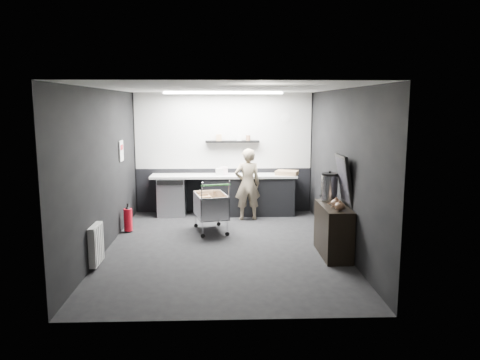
{
  "coord_description": "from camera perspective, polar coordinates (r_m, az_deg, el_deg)",
  "views": [
    {
      "loc": [
        -0.01,
        -7.79,
        2.45
      ],
      "look_at": [
        0.29,
        0.4,
        1.11
      ],
      "focal_mm": 35.0,
      "sensor_mm": 36.0,
      "label": 1
    }
  ],
  "objects": [
    {
      "name": "dado_panel",
      "position": [
        10.7,
        -2.0,
        -1.23
      ],
      "size": [
        3.95,
        0.02,
        1.0
      ],
      "primitive_type": "cube",
      "color": "black",
      "rests_on": "wall_back"
    },
    {
      "name": "wall_front",
      "position": [
        5.16,
        -1.91,
        -3.06
      ],
      "size": [
        5.5,
        0.0,
        5.5
      ],
      "primitive_type": "plane",
      "rotation": [
        -1.57,
        0.0,
        0.0
      ],
      "color": "black",
      "rests_on": "floor"
    },
    {
      "name": "prep_counter",
      "position": [
        10.4,
        -1.24,
        -1.77
      ],
      "size": [
        3.2,
        0.61,
        0.9
      ],
      "color": "black",
      "rests_on": "floor"
    },
    {
      "name": "sideboard",
      "position": [
        7.79,
        11.35,
        -5.19
      ],
      "size": [
        0.47,
        1.1,
        1.65
      ],
      "color": "black",
      "rests_on": "floor"
    },
    {
      "name": "fire_extinguisher",
      "position": [
        9.29,
        -13.49,
        -4.63
      ],
      "size": [
        0.16,
        0.16,
        0.53
      ],
      "color": "red",
      "rests_on": "floor"
    },
    {
      "name": "poster_red_band",
      "position": [
        9.33,
        -14.26,
        3.89
      ],
      "size": [
        0.02,
        0.22,
        0.1
      ],
      "primitive_type": "cube",
      "color": "red",
      "rests_on": "poster"
    },
    {
      "name": "person",
      "position": [
        9.92,
        0.92,
        -0.52
      ],
      "size": [
        0.6,
        0.44,
        1.53
      ],
      "primitive_type": "imported",
      "rotation": [
        0.0,
        0.0,
        3.28
      ],
      "color": "#B8AD92",
      "rests_on": "floor"
    },
    {
      "name": "floating_shelf",
      "position": [
        10.44,
        -0.93,
        4.72
      ],
      "size": [
        1.2,
        0.22,
        0.04
      ],
      "primitive_type": "cube",
      "color": "black",
      "rests_on": "wall_back"
    },
    {
      "name": "shopping_cart",
      "position": [
        9.03,
        -3.6,
        -3.34
      ],
      "size": [
        0.73,
        1.03,
        1.01
      ],
      "color": "silver",
      "rests_on": "floor"
    },
    {
      "name": "kitchen_wall_panel",
      "position": [
        10.53,
        -2.04,
        6.01
      ],
      "size": [
        3.95,
        0.02,
        1.7
      ],
      "primitive_type": "cube",
      "color": "#B5B4B0",
      "rests_on": "wall_back"
    },
    {
      "name": "wall_left",
      "position": [
        8.11,
        -16.26,
        1.1
      ],
      "size": [
        0.0,
        5.5,
        5.5
      ],
      "primitive_type": "plane",
      "rotation": [
        1.57,
        0.0,
        1.57
      ],
      "color": "black",
      "rests_on": "floor"
    },
    {
      "name": "poster",
      "position": [
        9.34,
        -14.27,
        3.46
      ],
      "size": [
        0.02,
        0.3,
        0.4
      ],
      "primitive_type": "cube",
      "color": "silver",
      "rests_on": "wall_left"
    },
    {
      "name": "ceiling_strip",
      "position": [
        9.64,
        -2.06,
        10.58
      ],
      "size": [
        2.4,
        0.2,
        0.04
      ],
      "primitive_type": "cube",
      "color": "white",
      "rests_on": "ceiling"
    },
    {
      "name": "wall_right",
      "position": [
        8.12,
        12.28,
        1.27
      ],
      "size": [
        0.0,
        5.5,
        5.5
      ],
      "primitive_type": "plane",
      "rotation": [
        1.57,
        0.0,
        -1.57
      ],
      "color": "black",
      "rests_on": "floor"
    },
    {
      "name": "pink_tub",
      "position": [
        10.31,
        -1.98,
        1.12
      ],
      "size": [
        0.17,
        0.17,
        0.17
      ],
      "primitive_type": "cylinder",
      "color": "silver",
      "rests_on": "prep_counter"
    },
    {
      "name": "floor",
      "position": [
        8.16,
        -1.93,
        -8.2
      ],
      "size": [
        5.5,
        5.5,
        0.0
      ],
      "primitive_type": "plane",
      "color": "black",
      "rests_on": "ground"
    },
    {
      "name": "wall_back",
      "position": [
        10.59,
        -2.02,
        3.31
      ],
      "size": [
        5.5,
        0.0,
        5.5
      ],
      "primitive_type": "plane",
      "rotation": [
        1.57,
        0.0,
        0.0
      ],
      "color": "black",
      "rests_on": "floor"
    },
    {
      "name": "cardboard_box",
      "position": [
        10.36,
        5.74,
        0.89
      ],
      "size": [
        0.56,
        0.49,
        0.09
      ],
      "primitive_type": "cube",
      "rotation": [
        0.0,
        0.0,
        -0.35
      ],
      "color": "#9A7752",
      "rests_on": "prep_counter"
    },
    {
      "name": "radiator",
      "position": [
        7.45,
        -17.14,
        -7.52
      ],
      "size": [
        0.1,
        0.5,
        0.6
      ],
      "primitive_type": "cube",
      "color": "silver",
      "rests_on": "wall_left"
    },
    {
      "name": "white_container",
      "position": [
        10.26,
        -2.5,
        1.0
      ],
      "size": [
        0.18,
        0.14,
        0.15
      ],
      "primitive_type": "cube",
      "rotation": [
        0.0,
        0.0,
        0.06
      ],
      "color": "silver",
      "rests_on": "prep_counter"
    },
    {
      "name": "ceiling",
      "position": [
        7.79,
        -2.04,
        11.1
      ],
      "size": [
        5.5,
        5.5,
        0.0
      ],
      "primitive_type": "plane",
      "rotation": [
        3.14,
        0.0,
        0.0
      ],
      "color": "white",
      "rests_on": "wall_back"
    },
    {
      "name": "wall_clock",
      "position": [
        10.61,
        5.61,
        7.61
      ],
      "size": [
        0.2,
        0.03,
        0.2
      ],
      "primitive_type": "cylinder",
      "rotation": [
        1.57,
        0.0,
        0.0
      ],
      "color": "silver",
      "rests_on": "wall_back"
    }
  ]
}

